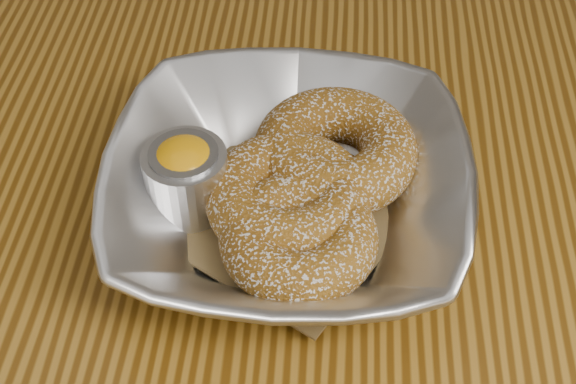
# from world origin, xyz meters

# --- Properties ---
(table) EXTENTS (1.20, 0.80, 0.75)m
(table) POSITION_xyz_m (0.00, 0.00, 0.65)
(table) COLOR brown
(table) RESTS_ON ground_plane
(serving_bowl) EXTENTS (0.24, 0.24, 0.06)m
(serving_bowl) POSITION_xyz_m (0.02, 0.05, 0.78)
(serving_bowl) COLOR silver
(serving_bowl) RESTS_ON table
(parchment) EXTENTS (0.20, 0.20, 0.00)m
(parchment) POSITION_xyz_m (0.02, 0.05, 0.76)
(parchment) COLOR brown
(parchment) RESTS_ON table
(donut_back) EXTENTS (0.14, 0.14, 0.04)m
(donut_back) POSITION_xyz_m (0.05, 0.09, 0.78)
(donut_back) COLOR brown
(donut_back) RESTS_ON parchment
(donut_front) EXTENTS (0.12, 0.12, 0.04)m
(donut_front) POSITION_xyz_m (0.03, 0.01, 0.78)
(donut_front) COLOR brown
(donut_front) RESTS_ON parchment
(donut_extra) EXTENTS (0.13, 0.13, 0.04)m
(donut_extra) POSITION_xyz_m (0.02, 0.05, 0.78)
(donut_extra) COLOR brown
(donut_extra) RESTS_ON parchment
(ramekin) EXTENTS (0.06, 0.06, 0.06)m
(ramekin) POSITION_xyz_m (-0.05, 0.06, 0.79)
(ramekin) COLOR silver
(ramekin) RESTS_ON table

